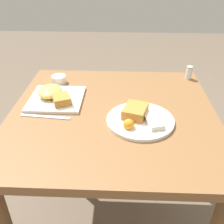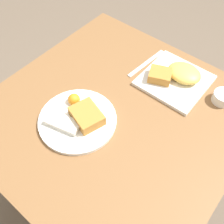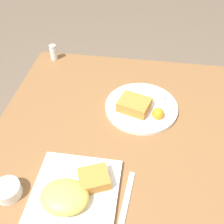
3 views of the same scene
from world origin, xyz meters
name	(u,v)px [view 2 (image 2 of 3)]	position (x,y,z in m)	size (l,w,h in m)	color
ground_plane	(114,187)	(0.00, 0.00, 0.00)	(8.00, 8.00, 0.00)	brown
dining_table	(115,126)	(0.00, 0.00, 0.65)	(0.87, 0.89, 0.74)	brown
plate_square_near	(176,77)	(-0.09, -0.27, 0.76)	(0.24, 0.24, 0.06)	white
plate_oval_far	(78,118)	(0.07, 0.11, 0.75)	(0.27, 0.27, 0.05)	white
sauce_ramekin	(223,97)	(-0.27, -0.29, 0.76)	(0.07, 0.07, 0.04)	white
butter_knife	(146,63)	(0.06, -0.28, 0.74)	(0.04, 0.22, 0.00)	silver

